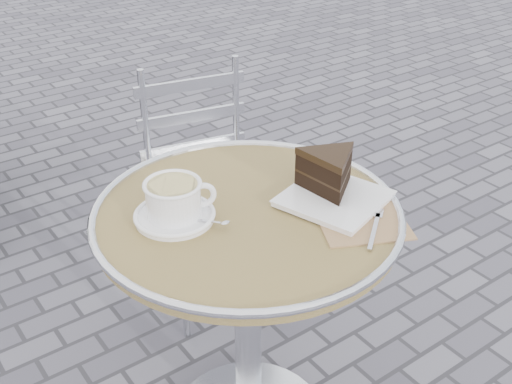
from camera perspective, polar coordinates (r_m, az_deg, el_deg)
cafe_table at (r=1.56m, az=-0.75°, el=-6.78°), size 0.72×0.72×0.74m
cappuccino_set at (r=1.43m, az=-7.23°, el=-0.98°), size 0.18×0.20×0.09m
cake_plate_set at (r=1.51m, az=6.69°, el=1.29°), size 0.27×0.35×0.12m
bistro_chair at (r=2.16m, az=-4.94°, el=2.84°), size 0.44×0.44×0.83m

